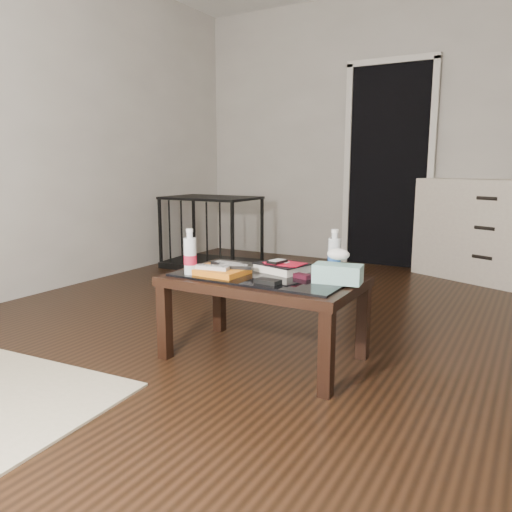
{
  "coord_description": "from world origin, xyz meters",
  "views": [
    {
      "loc": [
        0.98,
        -2.61,
        1.02
      ],
      "look_at": [
        -0.31,
        -0.37,
        0.55
      ],
      "focal_mm": 35.0,
      "sensor_mm": 36.0,
      "label": 1
    }
  ],
  "objects_px": {
    "dresser": "(488,230)",
    "water_bottle_left": "(190,252)",
    "water_bottle_right": "(334,252)",
    "pet_crate": "(212,244)",
    "textbook": "(282,267)",
    "tissue_box": "(338,274)",
    "coffee_table": "(264,286)"
  },
  "relations": [
    {
      "from": "dresser",
      "to": "water_bottle_left",
      "type": "height_order",
      "value": "dresser"
    },
    {
      "from": "water_bottle_right",
      "to": "pet_crate",
      "type": "bearing_deg",
      "value": 138.97
    },
    {
      "from": "dresser",
      "to": "textbook",
      "type": "xyz_separation_m",
      "value": [
        -0.78,
        -2.51,
        0.03
      ]
    },
    {
      "from": "textbook",
      "to": "tissue_box",
      "type": "distance_m",
      "value": 0.36
    },
    {
      "from": "textbook",
      "to": "tissue_box",
      "type": "bearing_deg",
      "value": 0.21
    },
    {
      "from": "textbook",
      "to": "water_bottle_right",
      "type": "height_order",
      "value": "water_bottle_right"
    },
    {
      "from": "pet_crate",
      "to": "water_bottle_right",
      "type": "distance_m",
      "value": 2.63
    },
    {
      "from": "pet_crate",
      "to": "water_bottle_right",
      "type": "xyz_separation_m",
      "value": [
        1.97,
        -1.71,
        0.35
      ]
    },
    {
      "from": "coffee_table",
      "to": "water_bottle_left",
      "type": "bearing_deg",
      "value": -151.25
    },
    {
      "from": "pet_crate",
      "to": "textbook",
      "type": "xyz_separation_m",
      "value": [
        1.7,
        -1.78,
        0.25
      ]
    },
    {
      "from": "pet_crate",
      "to": "water_bottle_left",
      "type": "relative_size",
      "value": 3.99
    },
    {
      "from": "dresser",
      "to": "water_bottle_right",
      "type": "bearing_deg",
      "value": -77.82
    },
    {
      "from": "pet_crate",
      "to": "tissue_box",
      "type": "height_order",
      "value": "pet_crate"
    },
    {
      "from": "textbook",
      "to": "water_bottle_right",
      "type": "distance_m",
      "value": 0.29
    },
    {
      "from": "coffee_table",
      "to": "tissue_box",
      "type": "relative_size",
      "value": 4.35
    },
    {
      "from": "textbook",
      "to": "pet_crate",
      "type": "bearing_deg",
      "value": 148.83
    },
    {
      "from": "water_bottle_right",
      "to": "tissue_box",
      "type": "bearing_deg",
      "value": -63.38
    },
    {
      "from": "coffee_table",
      "to": "water_bottle_left",
      "type": "height_order",
      "value": "water_bottle_left"
    },
    {
      "from": "textbook",
      "to": "tissue_box",
      "type": "relative_size",
      "value": 1.09
    },
    {
      "from": "dresser",
      "to": "water_bottle_right",
      "type": "xyz_separation_m",
      "value": [
        -0.51,
        -2.44,
        0.13
      ]
    },
    {
      "from": "water_bottle_right",
      "to": "coffee_table",
      "type": "bearing_deg",
      "value": -151.58
    },
    {
      "from": "pet_crate",
      "to": "dresser",
      "type": "bearing_deg",
      "value": 11.3
    },
    {
      "from": "textbook",
      "to": "water_bottle_left",
      "type": "height_order",
      "value": "water_bottle_left"
    },
    {
      "from": "water_bottle_left",
      "to": "water_bottle_right",
      "type": "relative_size",
      "value": 1.0
    },
    {
      "from": "dresser",
      "to": "pet_crate",
      "type": "bearing_deg",
      "value": -139.57
    },
    {
      "from": "tissue_box",
      "to": "textbook",
      "type": "bearing_deg",
      "value": 157.2
    },
    {
      "from": "pet_crate",
      "to": "coffee_table",
      "type": "bearing_deg",
      "value": -53.96
    },
    {
      "from": "coffee_table",
      "to": "textbook",
      "type": "relative_size",
      "value": 4.0
    },
    {
      "from": "water_bottle_left",
      "to": "dresser",
      "type": "bearing_deg",
      "value": 67.34
    },
    {
      "from": "pet_crate",
      "to": "tissue_box",
      "type": "distance_m",
      "value": 2.79
    },
    {
      "from": "textbook",
      "to": "coffee_table",
      "type": "bearing_deg",
      "value": -101.4
    },
    {
      "from": "water_bottle_right",
      "to": "water_bottle_left",
      "type": "bearing_deg",
      "value": -151.41
    }
  ]
}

